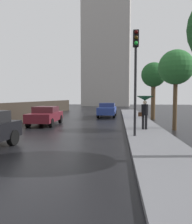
# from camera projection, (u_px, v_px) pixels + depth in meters

# --- Properties ---
(car_maroon_near_kerb) EXTENTS (1.90, 4.10, 1.32)m
(car_maroon_near_kerb) POSITION_uv_depth(u_px,v_px,m) (46.00, 115.00, 15.56)
(car_maroon_near_kerb) COLOR maroon
(car_maroon_near_kerb) RESTS_ON ground
(car_blue_far_ahead) EXTENTS (1.87, 4.26, 1.42)m
(car_blue_far_ahead) POSITION_uv_depth(u_px,v_px,m) (107.00, 110.00, 22.07)
(car_blue_far_ahead) COLOR navy
(car_blue_far_ahead) RESTS_ON ground
(pedestrian_with_umbrella_far) EXTENTS (0.99, 0.99, 1.91)m
(pedestrian_with_umbrella_far) POSITION_uv_depth(u_px,v_px,m) (145.00, 103.00, 12.30)
(pedestrian_with_umbrella_far) COLOR black
(pedestrian_with_umbrella_far) RESTS_ON sidewalk_strip
(traffic_light) EXTENTS (0.26, 0.39, 4.92)m
(traffic_light) POSITION_uv_depth(u_px,v_px,m) (136.00, 64.00, 10.06)
(traffic_light) COLOR black
(traffic_light) RESTS_ON sidewalk_strip
(street_tree_near) EXTENTS (2.19, 2.19, 5.10)m
(street_tree_near) POSITION_uv_depth(u_px,v_px,m) (154.00, 76.00, 19.29)
(street_tree_near) COLOR #4C3823
(street_tree_near) RESTS_ON ground
(street_tree_mid) EXTENTS (2.05, 2.05, 4.77)m
(street_tree_mid) POSITION_uv_depth(u_px,v_px,m) (176.00, 68.00, 12.73)
(street_tree_mid) COLOR #4C3823
(street_tree_mid) RESTS_ON ground
(distant_tower) EXTENTS (11.55, 7.53, 32.98)m
(distant_tower) POSITION_uv_depth(u_px,v_px,m) (107.00, 44.00, 51.15)
(distant_tower) COLOR #9E9993
(distant_tower) RESTS_ON ground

